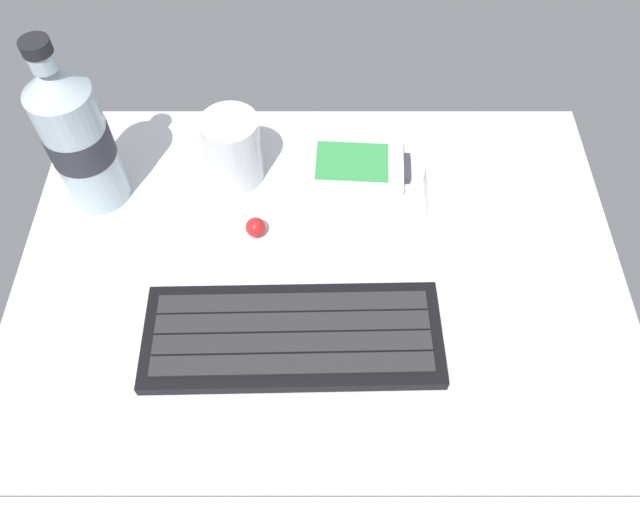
{
  "coord_description": "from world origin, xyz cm",
  "views": [
    {
      "loc": [
        -0.1,
        -34.74,
        55.53
      ],
      "look_at": [
        0.0,
        0.0,
        3.0
      ],
      "focal_mm": 34.87,
      "sensor_mm": 36.0,
      "label": 1
    }
  ],
  "objects": [
    {
      "name": "charger_block",
      "position": [
        15.43,
        9.59,
        1.2
      ],
      "size": [
        7.16,
        5.81,
        2.4
      ],
      "primitive_type": "cube",
      "rotation": [
        0.0,
        0.0,
        -0.03
      ],
      "color": "white",
      "rests_on": "ground_plane"
    },
    {
      "name": "ground_plane",
      "position": [
        0.0,
        -0.23,
        -0.99
      ],
      "size": [
        64.0,
        48.0,
        2.8
      ],
      "color": "silver"
    },
    {
      "name": "trackball_mouse",
      "position": [
        -7.0,
        5.0,
        1.1
      ],
      "size": [
        2.2,
        2.2,
        2.2
      ],
      "primitive_type": "sphere",
      "color": "red",
      "rests_on": "ground_plane"
    },
    {
      "name": "handheld_device",
      "position": [
        3.89,
        14.22,
        0.73
      ],
      "size": [
        13.11,
        8.29,
        1.5
      ],
      "color": "silver",
      "rests_on": "ground_plane"
    },
    {
      "name": "keyboard",
      "position": [
        -2.66,
        -7.89,
        0.81
      ],
      "size": [
        29.21,
        11.56,
        1.7
      ],
      "color": "black",
      "rests_on": "ground_plane"
    },
    {
      "name": "juice_cup",
      "position": [
        -9.75,
        13.52,
        3.91
      ],
      "size": [
        6.4,
        6.4,
        8.5
      ],
      "color": "silver",
      "rests_on": "ground_plane"
    },
    {
      "name": "water_bottle",
      "position": [
        -25.05,
        10.75,
        9.01
      ],
      "size": [
        6.73,
        6.73,
        20.8
      ],
      "color": "silver",
      "rests_on": "ground_plane"
    }
  ]
}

